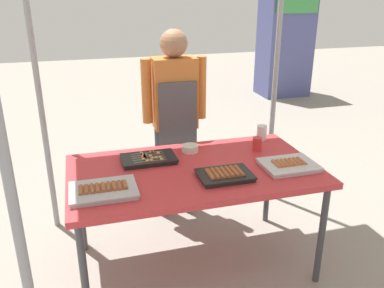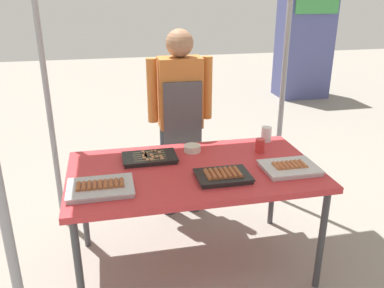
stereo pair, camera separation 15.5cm
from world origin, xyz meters
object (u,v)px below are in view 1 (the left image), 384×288
at_px(tray_meat_skewers, 149,159).
at_px(vendor_woman, 175,111).
at_px(tray_grilled_sausages, 289,165).
at_px(drink_cup_by_wok, 262,133).
at_px(stall_table, 194,176).
at_px(tray_spring_rolls, 225,175).
at_px(neighbor_stall_left, 285,37).
at_px(drink_cup_near_edge, 257,144).
at_px(condiment_bowl, 190,148).
at_px(tray_pork_links, 103,190).

distance_m(tray_meat_skewers, vendor_woman, 0.65).
relative_size(tray_grilled_sausages, drink_cup_by_wok, 3.10).
bearing_deg(vendor_woman, tray_grilled_sausages, 120.92).
bearing_deg(tray_meat_skewers, tray_grilled_sausages, -22.30).
relative_size(stall_table, tray_spring_rolls, 4.88).
height_order(stall_table, tray_grilled_sausages, tray_grilled_sausages).
bearing_deg(neighbor_stall_left, vendor_woman, -128.98).
distance_m(tray_grilled_sausages, tray_spring_rolls, 0.45).
relative_size(tray_grilled_sausages, drink_cup_near_edge, 3.58).
xyz_separation_m(vendor_woman, neighbor_stall_left, (2.82, 3.49, 0.09)).
height_order(condiment_bowl, drink_cup_by_wok, drink_cup_by_wok).
bearing_deg(drink_cup_near_edge, stall_table, -161.58).
xyz_separation_m(tray_grilled_sausages, condiment_bowl, (-0.54, 0.44, 0.00)).
distance_m(tray_spring_rolls, neighbor_stall_left, 5.20).
bearing_deg(tray_spring_rolls, neighbor_stall_left, 58.24).
height_order(tray_meat_skewers, tray_pork_links, tray_pork_links).
bearing_deg(stall_table, tray_grilled_sausages, -14.85).
xyz_separation_m(tray_meat_skewers, drink_cup_near_edge, (0.78, -0.02, 0.03)).
bearing_deg(drink_cup_near_edge, tray_spring_rolls, -136.31).
bearing_deg(drink_cup_by_wok, stall_table, -150.53).
distance_m(tray_pork_links, vendor_woman, 1.14).
height_order(tray_pork_links, condiment_bowl, same).
distance_m(drink_cup_near_edge, neighbor_stall_left, 4.70).
relative_size(tray_spring_rolls, condiment_bowl, 2.75).
relative_size(condiment_bowl, drink_cup_near_edge, 1.23).
bearing_deg(tray_spring_rolls, drink_cup_near_edge, 43.69).
relative_size(tray_meat_skewers, neighbor_stall_left, 0.18).
relative_size(stall_table, condiment_bowl, 13.40).
distance_m(tray_spring_rolls, condiment_bowl, 0.48).
distance_m(tray_grilled_sausages, tray_pork_links, 1.18).
relative_size(tray_spring_rolls, drink_cup_near_edge, 3.37).
xyz_separation_m(tray_grilled_sausages, vendor_woman, (-0.54, 0.90, 0.15)).
relative_size(stall_table, drink_cup_near_edge, 16.46).
bearing_deg(drink_cup_by_wok, tray_pork_links, -156.07).
height_order(stall_table, tray_spring_rolls, tray_spring_rolls).
bearing_deg(drink_cup_by_wok, condiment_bowl, -172.13).
bearing_deg(tray_meat_skewers, vendor_woman, 60.08).
bearing_deg(condiment_bowl, tray_grilled_sausages, -38.97).
bearing_deg(vendor_woman, tray_meat_skewers, 60.08).
xyz_separation_m(condiment_bowl, vendor_woman, (0.00, 0.46, 0.14)).
relative_size(drink_cup_near_edge, vendor_woman, 0.06).
relative_size(condiment_bowl, vendor_woman, 0.08).
height_order(tray_meat_skewers, tray_spring_rolls, tray_spring_rolls).
xyz_separation_m(stall_table, tray_spring_rolls, (0.14, -0.19, 0.07)).
xyz_separation_m(tray_meat_skewers, vendor_woman, (0.32, 0.55, 0.15)).
bearing_deg(tray_grilled_sausages, tray_spring_rolls, -176.38).
xyz_separation_m(stall_table, vendor_woman, (0.05, 0.74, 0.22)).
distance_m(stall_table, tray_pork_links, 0.62).
relative_size(tray_meat_skewers, drink_cup_near_edge, 3.72).
bearing_deg(tray_grilled_sausages, drink_cup_by_wok, 84.69).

